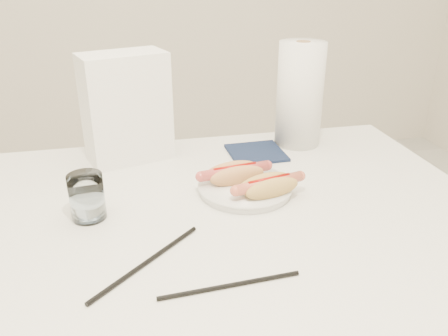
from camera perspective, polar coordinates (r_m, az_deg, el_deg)
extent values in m
cube|color=white|center=(0.90, -4.24, -6.78)|extent=(1.20, 0.80, 0.04)
cylinder|color=silver|center=(1.53, 14.90, -9.78)|extent=(0.04, 0.04, 0.71)
cylinder|color=white|center=(0.97, 2.64, -2.60)|extent=(0.23, 0.23, 0.02)
ellipsoid|color=tan|center=(0.96, 1.66, -0.97)|extent=(0.12, 0.05, 0.04)
ellipsoid|color=tan|center=(0.98, 1.03, -0.31)|extent=(0.12, 0.05, 0.04)
ellipsoid|color=tan|center=(0.97, 1.34, -1.14)|extent=(0.12, 0.06, 0.02)
cylinder|color=#C24944|center=(0.97, 1.35, -0.36)|extent=(0.15, 0.05, 0.02)
cylinder|color=#990A05|center=(0.96, 1.35, 0.16)|extent=(0.10, 0.02, 0.01)
ellipsoid|color=tan|center=(0.91, 6.01, -2.52)|extent=(0.12, 0.06, 0.04)
ellipsoid|color=tan|center=(0.93, 5.13, -1.83)|extent=(0.12, 0.06, 0.04)
ellipsoid|color=tan|center=(0.93, 5.54, -2.69)|extent=(0.12, 0.07, 0.02)
cylinder|color=#D16349|center=(0.92, 5.58, -1.89)|extent=(0.15, 0.06, 0.02)
cylinder|color=#990A05|center=(0.92, 5.60, -1.36)|extent=(0.09, 0.03, 0.01)
cylinder|color=silver|center=(0.90, -16.63, -3.44)|extent=(0.06, 0.06, 0.09)
cylinder|color=black|center=(0.77, -9.53, -11.40)|extent=(0.19, 0.17, 0.01)
cylinder|color=black|center=(0.71, 0.77, -14.33)|extent=(0.22, 0.02, 0.01)
cube|color=white|center=(1.11, -12.01, 7.30)|extent=(0.22, 0.16, 0.26)
cube|color=#121D3A|center=(1.16, 4.00, 1.91)|extent=(0.14, 0.14, 0.01)
cylinder|color=white|center=(1.20, 9.37, 8.97)|extent=(0.14, 0.14, 0.26)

